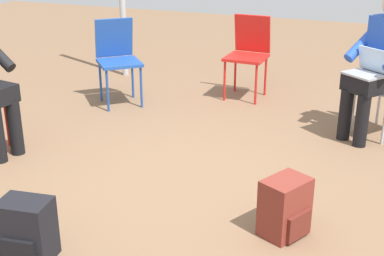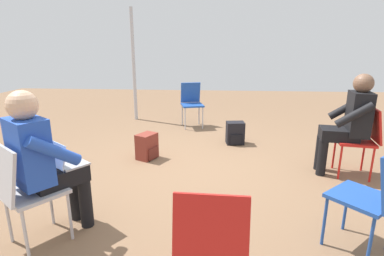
{
  "view_description": "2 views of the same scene",
  "coord_description": "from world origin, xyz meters",
  "px_view_note": "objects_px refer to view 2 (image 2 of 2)",
  "views": [
    {
      "loc": [
        1.26,
        -3.12,
        1.79
      ],
      "look_at": [
        0.2,
        -0.36,
        0.62
      ],
      "focal_mm": 50.0,
      "sensor_mm": 36.0,
      "label": 1
    },
    {
      "loc": [
        -0.16,
        3.6,
        1.55
      ],
      "look_at": [
        0.12,
        -0.02,
        0.54
      ],
      "focal_mm": 28.0,
      "sensor_mm": 36.0,
      "label": 2
    }
  ],
  "objects_px": {
    "chair_south": "(192,101)",
    "person_in_black": "(349,120)",
    "chair_north": "(211,246)",
    "chair_west": "(362,137)",
    "backpack_by_empty_chair": "(235,134)",
    "chair_northwest": "(373,194)",
    "chair_northeast": "(24,188)",
    "person_with_laptop": "(44,158)",
    "backpack_near_laptop_user": "(147,148)"
  },
  "relations": [
    {
      "from": "chair_northwest",
      "to": "person_with_laptop",
      "type": "relative_size",
      "value": 0.69
    },
    {
      "from": "chair_northwest",
      "to": "chair_south",
      "type": "bearing_deg",
      "value": 72.36
    },
    {
      "from": "person_in_black",
      "to": "backpack_by_empty_chair",
      "type": "bearing_deg",
      "value": 58.13
    },
    {
      "from": "chair_northeast",
      "to": "person_in_black",
      "type": "relative_size",
      "value": 0.69
    },
    {
      "from": "chair_northwest",
      "to": "chair_west",
      "type": "height_order",
      "value": "same"
    },
    {
      "from": "chair_west",
      "to": "person_with_laptop",
      "type": "relative_size",
      "value": 0.69
    },
    {
      "from": "person_with_laptop",
      "to": "backpack_near_laptop_user",
      "type": "bearing_deg",
      "value": 114.33
    },
    {
      "from": "chair_northeast",
      "to": "chair_north",
      "type": "bearing_deg",
      "value": 15.03
    },
    {
      "from": "chair_north",
      "to": "chair_south",
      "type": "xyz_separation_m",
      "value": [
        0.44,
        -4.32,
        0.0
      ]
    },
    {
      "from": "backpack_near_laptop_user",
      "to": "backpack_by_empty_chair",
      "type": "xyz_separation_m",
      "value": [
        -1.28,
        -0.76,
        0.0
      ]
    },
    {
      "from": "person_with_laptop",
      "to": "chair_west",
      "type": "bearing_deg",
      "value": 61.64
    },
    {
      "from": "chair_northwest",
      "to": "chair_northeast",
      "type": "xyz_separation_m",
      "value": [
        2.61,
        0.11,
        0.0
      ]
    },
    {
      "from": "chair_north",
      "to": "person_in_black",
      "type": "distance_m",
      "value": 2.71
    },
    {
      "from": "chair_south",
      "to": "person_in_black",
      "type": "relative_size",
      "value": 0.69
    },
    {
      "from": "chair_south",
      "to": "chair_north",
      "type": "bearing_deg",
      "value": 80.84
    },
    {
      "from": "chair_northeast",
      "to": "backpack_by_empty_chair",
      "type": "distance_m",
      "value": 3.26
    },
    {
      "from": "chair_west",
      "to": "backpack_by_empty_chair",
      "type": "height_order",
      "value": "chair_west"
    },
    {
      "from": "person_in_black",
      "to": "backpack_by_empty_chair",
      "type": "distance_m",
      "value": 1.76
    },
    {
      "from": "chair_northeast",
      "to": "backpack_near_laptop_user",
      "type": "xyz_separation_m",
      "value": [
        -0.5,
        -1.95,
        -0.34
      ]
    },
    {
      "from": "person_with_laptop",
      "to": "chair_northeast",
      "type": "bearing_deg",
      "value": -90.0
    },
    {
      "from": "person_in_black",
      "to": "person_with_laptop",
      "type": "bearing_deg",
      "value": 126.07
    },
    {
      "from": "person_with_laptop",
      "to": "backpack_by_empty_chair",
      "type": "xyz_separation_m",
      "value": [
        -1.68,
        -2.57,
        -0.53
      ]
    },
    {
      "from": "chair_north",
      "to": "chair_northeast",
      "type": "distance_m",
      "value": 1.54
    },
    {
      "from": "person_with_laptop",
      "to": "chair_south",
      "type": "bearing_deg",
      "value": 112.9
    },
    {
      "from": "chair_northeast",
      "to": "chair_northwest",
      "type": "bearing_deg",
      "value": 39.08
    },
    {
      "from": "chair_west",
      "to": "chair_south",
      "type": "relative_size",
      "value": 1.0
    },
    {
      "from": "person_with_laptop",
      "to": "backpack_by_empty_chair",
      "type": "height_order",
      "value": "person_with_laptop"
    },
    {
      "from": "chair_northwest",
      "to": "chair_north",
      "type": "xyz_separation_m",
      "value": [
        1.18,
        0.68,
        0.0
      ]
    },
    {
      "from": "chair_northeast",
      "to": "backpack_by_empty_chair",
      "type": "xyz_separation_m",
      "value": [
        -1.78,
        -2.71,
        -0.34
      ]
    },
    {
      "from": "chair_south",
      "to": "person_in_black",
      "type": "distance_m",
      "value": 2.97
    },
    {
      "from": "chair_south",
      "to": "backpack_by_empty_chair",
      "type": "relative_size",
      "value": 2.36
    },
    {
      "from": "chair_northwest",
      "to": "chair_northeast",
      "type": "height_order",
      "value": "same"
    },
    {
      "from": "chair_northeast",
      "to": "person_with_laptop",
      "type": "relative_size",
      "value": 0.69
    },
    {
      "from": "chair_north",
      "to": "backpack_by_empty_chair",
      "type": "distance_m",
      "value": 3.31
    },
    {
      "from": "person_in_black",
      "to": "backpack_near_laptop_user",
      "type": "distance_m",
      "value": 2.61
    },
    {
      "from": "chair_north",
      "to": "chair_south",
      "type": "height_order",
      "value": "same"
    },
    {
      "from": "chair_north",
      "to": "person_with_laptop",
      "type": "xyz_separation_m",
      "value": [
        1.33,
        -0.7,
        0.2
      ]
    },
    {
      "from": "chair_northwest",
      "to": "chair_north",
      "type": "distance_m",
      "value": 1.36
    },
    {
      "from": "chair_north",
      "to": "backpack_by_empty_chair",
      "type": "height_order",
      "value": "chair_north"
    },
    {
      "from": "backpack_by_empty_chair",
      "to": "chair_south",
      "type": "bearing_deg",
      "value": -53.01
    },
    {
      "from": "backpack_by_empty_chair",
      "to": "chair_north",
      "type": "bearing_deg",
      "value": 83.96
    },
    {
      "from": "person_with_laptop",
      "to": "chair_north",
      "type": "bearing_deg",
      "value": 8.77
    },
    {
      "from": "chair_south",
      "to": "backpack_near_laptop_user",
      "type": "distance_m",
      "value": 1.9
    },
    {
      "from": "chair_west",
      "to": "backpack_near_laptop_user",
      "type": "distance_m",
      "value": 2.74
    },
    {
      "from": "chair_northwest",
      "to": "backpack_near_laptop_user",
      "type": "relative_size",
      "value": 2.36
    },
    {
      "from": "chair_north",
      "to": "chair_west",
      "type": "bearing_deg",
      "value": 52.6
    },
    {
      "from": "backpack_by_empty_chair",
      "to": "chair_northwest",
      "type": "bearing_deg",
      "value": 107.68
    },
    {
      "from": "chair_north",
      "to": "chair_south",
      "type": "relative_size",
      "value": 1.0
    },
    {
      "from": "chair_north",
      "to": "chair_northeast",
      "type": "height_order",
      "value": "same"
    },
    {
      "from": "chair_north",
      "to": "person_in_black",
      "type": "xyz_separation_m",
      "value": [
        -1.6,
        -2.17,
        0.2
      ]
    }
  ]
}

